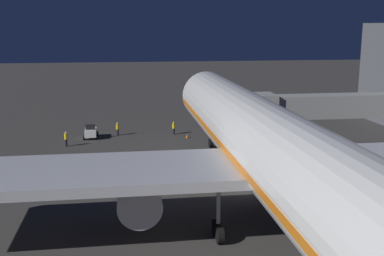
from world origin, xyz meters
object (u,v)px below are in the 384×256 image
Objects in this scene: baggage_tug_lead at (91,133)px; traffic_cone_nose_starboard at (187,136)px; airliner_at_gate at (273,152)px; ground_crew_by_belt_loader at (66,138)px; ground_crew_marshaller_fwd at (174,127)px; traffic_cone_nose_port at (219,135)px; jet_bridge at (322,106)px; ground_crew_near_nose_gear at (118,128)px.

baggage_tug_lead reaches higher than traffic_cone_nose_starboard.
airliner_at_gate reaches higher than ground_crew_by_belt_loader.
airliner_at_gate is 32.62m from ground_crew_by_belt_loader.
traffic_cone_nose_port is (-5.94, 2.35, -0.71)m from ground_crew_marshaller_fwd.
jet_bridge reaches higher than baggage_tug_lead.
ground_crew_by_belt_loader is 20.01m from traffic_cone_nose_port.
jet_bridge is at bearing 137.87° from traffic_cone_nose_starboard.
traffic_cone_nose_port is (-17.10, 1.62, -0.51)m from baggage_tug_lead.
traffic_cone_nose_starboard is at bearing -171.12° from ground_crew_by_belt_loader.
ground_crew_by_belt_loader is 3.43× the size of traffic_cone_nose_starboard.
airliner_at_gate reaches higher than ground_crew_marshaller_fwd.
traffic_cone_nose_starboard is at bearing 0.00° from traffic_cone_nose_port.
airliner_at_gate is at bearing 96.71° from ground_crew_marshaller_fwd.
ground_crew_by_belt_loader reaches higher than traffic_cone_nose_port.
ground_crew_near_nose_gear is 7.66m from ground_crew_marshaller_fwd.
traffic_cone_nose_port is at bearing 158.39° from ground_crew_marshaller_fwd.
ground_crew_by_belt_loader is 1.06× the size of ground_crew_marshaller_fwd.
ground_crew_by_belt_loader is at bearing 39.83° from ground_crew_near_nose_gear.
traffic_cone_nose_starboard is (4.40, 0.00, 0.00)m from traffic_cone_nose_port.
ground_crew_near_nose_gear is 3.26× the size of traffic_cone_nose_starboard.
ground_crew_marshaller_fwd is at bearing -161.08° from ground_crew_by_belt_loader.
ground_crew_by_belt_loader is (28.80, -9.66, -4.89)m from jet_bridge.
ground_crew_near_nose_gear is at bearing -33.45° from jet_bridge.
ground_crew_near_nose_gear reaches higher than traffic_cone_nose_port.
baggage_tug_lead is at bearing 18.65° from ground_crew_near_nose_gear.
airliner_at_gate reaches higher than baggage_tug_lead.
jet_bridge is 29.89m from baggage_tug_lead.
ground_crew_marshaller_fwd is at bearing -21.61° from traffic_cone_nose_port.
airliner_at_gate is 112.23× the size of traffic_cone_nose_starboard.
jet_bridge is at bearing 126.55° from traffic_cone_nose_port.
baggage_tug_lead is 11.19m from ground_crew_marshaller_fwd.
traffic_cone_nose_starboard is at bearing -85.73° from airliner_at_gate.
ground_crew_near_nose_gear is 8.16m from ground_crew_by_belt_loader.
airliner_at_gate is 34.53m from ground_crew_near_nose_gear.
baggage_tug_lead is at bearing -64.37° from airliner_at_gate.
baggage_tug_lead reaches higher than traffic_cone_nose_port.
traffic_cone_nose_starboard is (-15.45, -2.41, -0.77)m from ground_crew_by_belt_loader.
airliner_at_gate is 23.16× the size of baggage_tug_lead.
ground_crew_by_belt_loader is (2.75, 4.04, 0.26)m from baggage_tug_lead.
ground_crew_by_belt_loader is at bearing -18.55° from jet_bridge.
traffic_cone_nose_port is at bearing -94.27° from airliner_at_gate.
ground_crew_near_nose_gear is at bearing -70.56° from airliner_at_gate.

